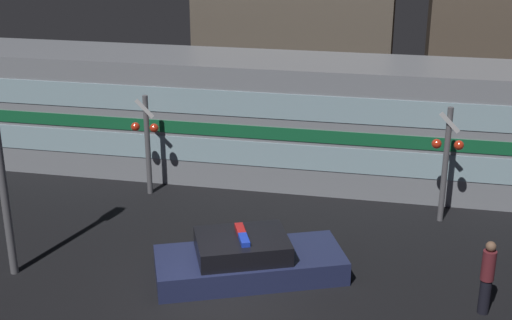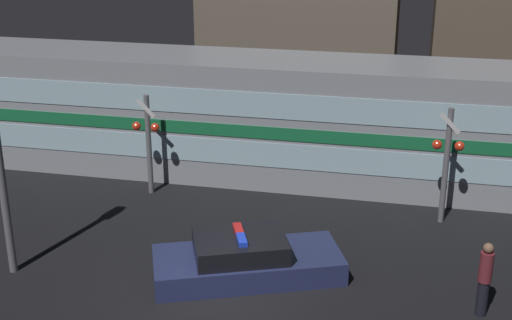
% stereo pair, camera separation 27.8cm
% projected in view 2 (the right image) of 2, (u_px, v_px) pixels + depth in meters
% --- Properties ---
extents(ground_plane, '(120.00, 120.00, 0.00)m').
position_uv_depth(ground_plane, '(216.00, 303.00, 15.93)').
color(ground_plane, black).
extents(train, '(21.03, 2.95, 3.84)m').
position_uv_depth(train, '(262.00, 118.00, 22.63)').
color(train, '#999EA5').
rests_on(train, ground_plane).
extents(police_car, '(4.81, 3.37, 1.16)m').
position_uv_depth(police_car, '(246.00, 260.00, 16.93)').
color(police_car, navy).
rests_on(police_car, ground_plane).
extents(pedestrian, '(0.29, 0.29, 1.73)m').
position_uv_depth(pedestrian, '(485.00, 279.00, 15.19)').
color(pedestrian, black).
rests_on(pedestrian, ground_plane).
extents(crossing_signal_near, '(0.84, 0.37, 3.30)m').
position_uv_depth(crossing_signal_near, '(447.00, 159.00, 19.22)').
color(crossing_signal_near, slate).
rests_on(crossing_signal_near, ground_plane).
extents(crossing_signal_far, '(0.84, 0.37, 3.09)m').
position_uv_depth(crossing_signal_far, '(148.00, 139.00, 21.20)').
color(crossing_signal_far, slate).
rests_on(crossing_signal_far, ground_plane).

